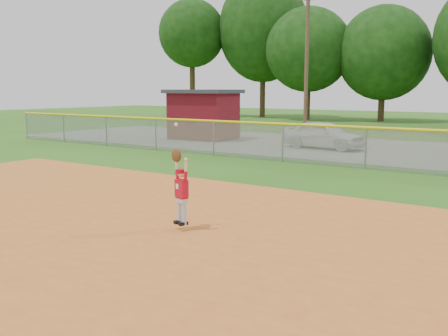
{
  "coord_description": "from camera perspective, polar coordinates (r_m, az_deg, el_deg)",
  "views": [
    {
      "loc": [
        5.77,
        -7.44,
        2.82
      ],
      "look_at": [
        -0.41,
        1.62,
        1.1
      ],
      "focal_mm": 40.0,
      "sensor_mm": 36.0,
      "label": 1
    }
  ],
  "objects": [
    {
      "name": "ground",
      "position": [
        9.83,
        -3.37,
        -7.78
      ],
      "size": [
        120.0,
        120.0,
        0.0
      ],
      "primitive_type": "plane",
      "color": "#295914",
      "rests_on": "ground"
    },
    {
      "name": "parking_strip",
      "position": [
        24.3,
        20.34,
        1.73
      ],
      "size": [
        44.0,
        10.0,
        0.03
      ],
      "primitive_type": "cube",
      "color": "slate",
      "rests_on": "ground"
    },
    {
      "name": "clay_infield",
      "position": [
        7.8,
        -17.29,
        -12.55
      ],
      "size": [
        24.0,
        16.0,
        0.04
      ],
      "primitive_type": "cube",
      "color": "#B55D20",
      "rests_on": "ground"
    },
    {
      "name": "car_white_a",
      "position": [
        24.39,
        11.35,
        3.76
      ],
      "size": [
        4.08,
        1.96,
        1.34
      ],
      "primitive_type": "imported",
      "rotation": [
        0.0,
        0.0,
        1.47
      ],
      "color": "silver",
      "rests_on": "parking_strip"
    },
    {
      "name": "ballplayer",
      "position": [
        9.96,
        -4.97,
        -2.2
      ],
      "size": [
        0.5,
        0.29,
        2.03
      ],
      "color": "silver",
      "rests_on": "ground"
    },
    {
      "name": "outfield_fence",
      "position": [
        18.47,
        15.92,
        2.56
      ],
      "size": [
        40.06,
        0.1,
        1.55
      ],
      "color": "gray",
      "rests_on": "ground"
    },
    {
      "name": "utility_shed",
      "position": [
        28.64,
        -2.36,
        6.17
      ],
      "size": [
        3.94,
        3.14,
        2.84
      ],
      "color": "#520B12",
      "rests_on": "ground"
    }
  ]
}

